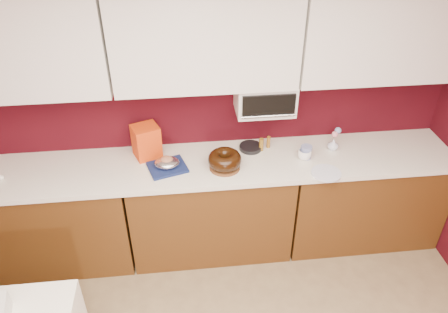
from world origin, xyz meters
name	(u,v)px	position (x,y,z in m)	size (l,w,h in m)	color
ceiling	(271,76)	(0.00, 0.00, 2.50)	(4.00, 4.50, 0.02)	white
wall_back	(206,105)	(0.00, 2.25, 1.25)	(4.00, 0.02, 2.50)	#3E0810
base_cabinet_left	(50,219)	(-1.33, 1.94, 0.43)	(1.31, 0.58, 0.86)	#543010
base_cabinet_center	(211,208)	(0.00, 1.94, 0.43)	(1.31, 0.58, 0.86)	#543010
base_cabinet_right	(361,196)	(1.33, 1.94, 0.43)	(1.31, 0.58, 0.86)	#543010
countertop	(210,165)	(0.00, 1.94, 0.88)	(4.00, 0.62, 0.04)	white
upper_cabinet_left	(7,47)	(-1.33, 2.08, 1.85)	(1.31, 0.33, 0.70)	white
upper_cabinet_center	(205,40)	(0.00, 2.08, 1.85)	(1.31, 0.33, 0.70)	white
upper_cabinet_right	(389,33)	(1.33, 2.08, 1.85)	(1.31, 0.33, 0.70)	white
toaster_oven	(265,97)	(0.45, 2.10, 1.38)	(0.45, 0.30, 0.25)	white
toaster_oven_door	(269,106)	(0.45, 1.94, 1.38)	(0.40, 0.02, 0.18)	black
toaster_oven_handle	(269,116)	(0.45, 1.93, 1.30)	(0.02, 0.02, 0.42)	silver
cake_base	(225,167)	(0.11, 1.86, 0.91)	(0.24, 0.24, 0.02)	brown
bundt_cake	(225,160)	(0.11, 1.86, 0.98)	(0.26, 0.26, 0.11)	black
navy_towel	(167,167)	(-0.33, 1.90, 0.91)	(0.28, 0.24, 0.02)	navy
foil_ham_nest	(167,163)	(-0.33, 1.90, 0.96)	(0.19, 0.16, 0.07)	silver
roasted_ham	(167,160)	(-0.33, 1.90, 0.98)	(0.10, 0.08, 0.06)	#AB6D4E
pandoro_box	(146,141)	(-0.49, 2.10, 1.03)	(0.20, 0.18, 0.27)	red
dark_pan	(251,147)	(0.35, 2.10, 0.92)	(0.19, 0.19, 0.03)	black
coffee_mug	(305,154)	(0.76, 1.91, 0.95)	(0.09, 0.09, 0.10)	white
blue_jar	(306,152)	(0.77, 1.93, 0.95)	(0.09, 0.09, 0.11)	navy
flower_vase	(333,144)	(1.03, 2.02, 0.95)	(0.07, 0.07, 0.11)	silver
flower_pink	(335,134)	(1.03, 2.02, 1.05)	(0.05, 0.05, 0.05)	pink
flower_blue	(338,130)	(1.06, 2.04, 1.07)	(0.05, 0.05, 0.05)	#7E9ACB
china_plate	(326,173)	(0.87, 1.69, 0.91)	(0.23, 0.23, 0.01)	white
amber_bottle	(261,145)	(0.44, 2.07, 0.95)	(0.04, 0.04, 0.11)	brown
egg_right	(0,178)	(-1.58, 1.89, 0.92)	(0.06, 0.04, 0.04)	white
amber_bottle_tall	(268,142)	(0.50, 2.11, 0.95)	(0.03, 0.03, 0.10)	brown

